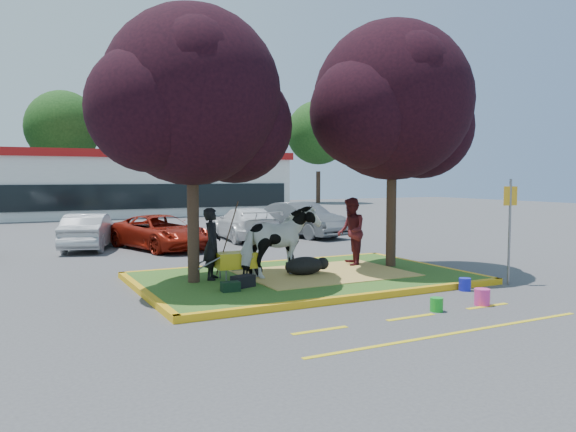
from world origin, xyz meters
name	(u,v)px	position (x,y,z in m)	size (l,w,h in m)	color
ground	(304,281)	(0.00, 0.00, 0.00)	(90.00, 90.00, 0.00)	#424244
median_island	(304,278)	(0.00, 0.00, 0.07)	(8.00, 5.00, 0.15)	#2E5A1C
curb_near	(362,297)	(0.00, -2.58, 0.07)	(8.30, 0.16, 0.15)	gold
curb_far	(262,264)	(0.00, 2.58, 0.07)	(8.30, 0.16, 0.15)	gold
curb_left	(144,293)	(-4.08, 0.00, 0.07)	(0.16, 5.30, 0.15)	gold
curb_right	(428,266)	(4.08, 0.00, 0.07)	(0.16, 5.30, 0.15)	gold
straw_bedding	(324,273)	(0.60, 0.00, 0.15)	(4.20, 3.00, 0.01)	#D2B356
tree_purple_left	(193,104)	(-2.78, 0.38, 4.36)	(5.06, 4.20, 6.51)	black
tree_purple_right	(394,108)	(2.92, 0.18, 4.56)	(5.30, 4.40, 6.82)	black
fire_lane_stripe_a	(320,330)	(-2.00, -4.20, 0.00)	(1.10, 0.12, 0.01)	yellow
fire_lane_stripe_b	(411,317)	(0.00, -4.20, 0.00)	(1.10, 0.12, 0.01)	yellow
fire_lane_stripe_c	(487,306)	(2.00, -4.20, 0.00)	(1.10, 0.12, 0.01)	yellow
fire_lane_long	(457,333)	(0.00, -5.40, 0.00)	(6.00, 0.10, 0.01)	yellow
retail_building	(140,183)	(2.00, 27.98, 2.25)	(20.40, 8.40, 4.40)	silver
treeline	(104,117)	(1.23, 37.61, 7.73)	(46.58, 7.80, 14.63)	black
cow	(280,241)	(-0.66, 0.08, 1.05)	(0.97, 2.12, 1.79)	white
calf	(304,266)	(0.03, 0.05, 0.38)	(1.08, 0.61, 0.47)	black
handler	(212,244)	(-2.28, 0.54, 1.03)	(0.64, 0.42, 1.75)	black
visitor_a	(351,231)	(1.98, 0.83, 1.12)	(0.94, 0.73, 1.93)	#4D161A
visitor_b	(291,245)	(0.49, 1.69, 0.71)	(0.66, 0.27, 1.13)	black
wheelbarrow	(236,260)	(-1.73, 0.33, 0.60)	(1.75, 0.65, 0.66)	black
gear_bag_dark	(243,281)	(-2.00, -0.74, 0.29)	(0.53, 0.29, 0.27)	black
gear_bag_green	(230,287)	(-2.43, -1.05, 0.26)	(0.40, 0.25, 0.22)	black
sign_post	(510,219)	(4.30, -2.70, 1.62)	(0.36, 0.11, 2.61)	slate
bucket_green	(436,305)	(0.76, -4.06, 0.14)	(0.26, 0.26, 0.28)	#189C23
bucket_pink	(482,297)	(1.97, -4.08, 0.17)	(0.32, 0.32, 0.34)	#EE3590
bucket_blue	(465,284)	(2.75, -2.80, 0.15)	(0.28, 0.28, 0.30)	#171DBE
car_silver	(89,231)	(-4.00, 9.18, 0.66)	(1.40, 4.01, 1.32)	#A8ABB0
car_red	(161,232)	(-1.66, 7.95, 0.63)	(2.09, 4.53, 1.26)	maroon
car_white	(245,224)	(2.28, 9.32, 0.69)	(1.93, 4.75, 1.38)	white
car_grey	(302,220)	(5.06, 9.43, 0.76)	(1.62, 4.63, 1.53)	#565A5E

